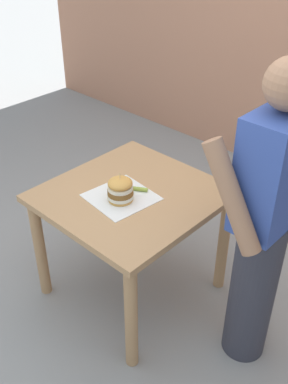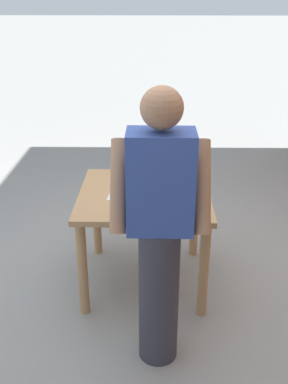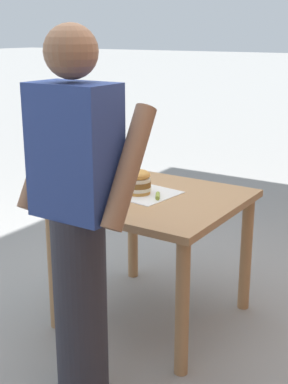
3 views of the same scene
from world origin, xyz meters
name	(u,v)px [view 2 (image 2 of 3)]	position (x,y,z in m)	size (l,w,h in m)	color
ground_plane	(144,279)	(0.00, 0.00, 0.00)	(80.00, 80.00, 0.00)	gray
patio_table	(144,209)	(0.00, 0.00, 0.63)	(0.95, 0.92, 0.76)	tan
serving_paper	(134,192)	(0.07, -0.01, 0.76)	(0.34, 0.34, 0.00)	white
sandwich	(131,184)	(0.10, 0.01, 0.84)	(0.15, 0.15, 0.18)	gold
pickle_spear	(150,192)	(-0.04, 0.03, 0.78)	(0.02, 0.02, 0.09)	#8EA83D
diner_across_table	(160,231)	(-0.11, 0.79, 0.88)	(0.55, 0.35, 1.69)	#33333D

